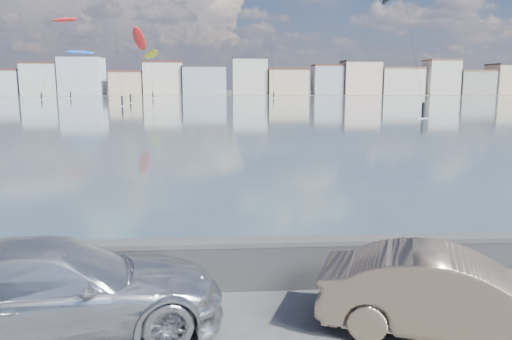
{
  "coord_description": "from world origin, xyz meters",
  "views": [
    {
      "loc": [
        0.26,
        -6.81,
        4.06
      ],
      "look_at": [
        1.0,
        4.0,
        2.2
      ],
      "focal_mm": 35.0,
      "sensor_mm": 36.0,
      "label": 1
    }
  ],
  "objects": [
    {
      "name": "car_silver",
      "position": [
        -2.5,
        0.96,
        0.8
      ],
      "size": [
        5.86,
        3.4,
        1.6
      ],
      "primitive_type": "imported",
      "rotation": [
        0.0,
        0.0,
        1.79
      ],
      "color": "silver",
      "rests_on": "ground"
    },
    {
      "name": "kitesurfer_8",
      "position": [
        -20.91,
        149.54,
        12.87
      ],
      "size": [
        6.8,
        14.27,
        14.9
      ],
      "color": "yellow",
      "rests_on": "ground"
    },
    {
      "name": "seawall",
      "position": [
        0.0,
        2.7,
        0.58
      ],
      "size": [
        400.0,
        0.36,
        1.08
      ],
      "color": "#28282B",
      "rests_on": "ground"
    },
    {
      "name": "kitesurfer_2",
      "position": [
        -44.05,
        143.43,
        21.79
      ],
      "size": [
        8.04,
        17.09,
        23.43
      ],
      "color": "red",
      "rests_on": "ground"
    },
    {
      "name": "far_shore_strip",
      "position": [
        0.0,
        200.0,
        0.01
      ],
      "size": [
        500.0,
        60.0,
        0.0
      ],
      "primitive_type": "cube",
      "color": "#4C473D",
      "rests_on": "ground"
    },
    {
      "name": "far_buildings",
      "position": [
        1.31,
        186.0,
        6.03
      ],
      "size": [
        240.79,
        13.26,
        14.6
      ],
      "color": "beige",
      "rests_on": "ground"
    },
    {
      "name": "car_champagne",
      "position": [
        3.95,
        0.59,
        0.7
      ],
      "size": [
        4.48,
        2.86,
        1.39
      ],
      "primitive_type": "imported",
      "rotation": [
        0.0,
        0.0,
        1.22
      ],
      "color": "#9E8669",
      "rests_on": "ground"
    },
    {
      "name": "kitesurfer_12",
      "position": [
        -43.72,
        155.49,
        13.76
      ],
      "size": [
        9.62,
        11.6,
        14.9
      ],
      "color": "blue",
      "rests_on": "ground"
    },
    {
      "name": "kitesurfer_10",
      "position": [
        -18.51,
        112.8,
        14.18
      ],
      "size": [
        3.72,
        10.91,
        17.42
      ],
      "color": "red",
      "rests_on": "ground"
    },
    {
      "name": "bay_water",
      "position": [
        0.0,
        91.5,
        0.01
      ],
      "size": [
        500.0,
        177.0,
        0.0
      ],
      "primitive_type": "cube",
      "color": "#3A4B58",
      "rests_on": "ground"
    }
  ]
}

